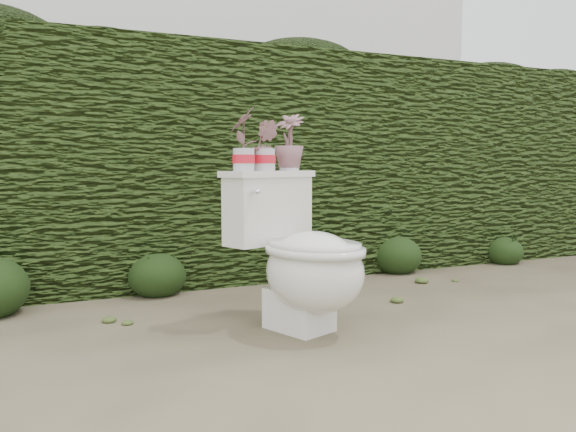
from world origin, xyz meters
name	(u,v)px	position (x,y,z in m)	size (l,w,h in m)	color
ground	(295,334)	(0.00, 0.00, 0.00)	(60.00, 60.00, 0.00)	#84795B
hedge	(203,166)	(0.00, 1.60, 0.80)	(8.00, 1.00, 1.60)	#3A531B
house_wall	(163,83)	(0.60, 6.00, 2.00)	(8.00, 3.50, 4.00)	silver
toilet	(302,258)	(0.06, 0.05, 0.36)	(0.67, 0.80, 0.78)	silver
potted_plant_left	(244,141)	(-0.18, 0.21, 0.92)	(0.15, 0.10, 0.29)	#216B27
potted_plant_center	(265,147)	(-0.05, 0.26, 0.89)	(0.13, 0.10, 0.24)	#216B27
potted_plant_right	(289,143)	(0.11, 0.32, 0.92)	(0.16, 0.16, 0.28)	#216B27
liriope_clump_2	(157,271)	(-0.44, 1.11, 0.14)	(0.36, 0.36, 0.29)	#223713
liriope_clump_3	(312,261)	(0.57, 0.97, 0.16)	(0.39, 0.39, 0.31)	#223713
liriope_clump_4	(396,252)	(1.35, 1.12, 0.15)	(0.38, 0.38, 0.30)	#223713
liriope_clump_5	(504,248)	(2.39, 1.08, 0.12)	(0.31, 0.31, 0.24)	#223713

